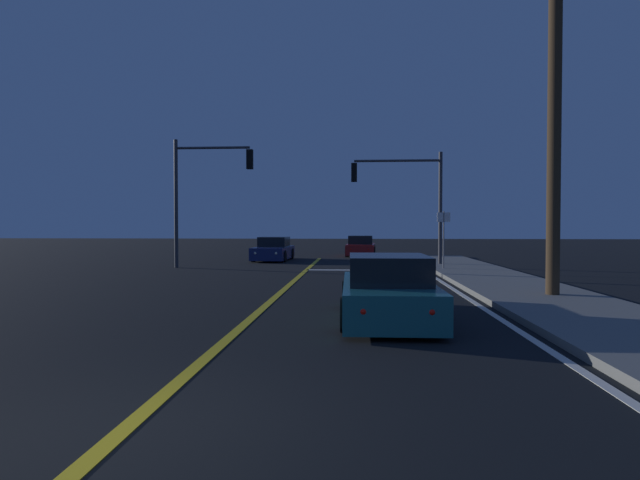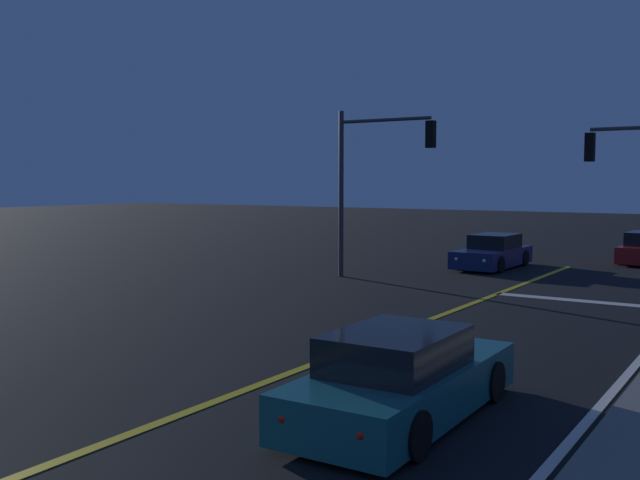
% 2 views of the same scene
% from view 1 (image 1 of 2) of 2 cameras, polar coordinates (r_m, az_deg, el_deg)
% --- Properties ---
extents(ground_plane, '(160.00, 160.00, 0.00)m').
position_cam_1_polar(ground_plane, '(5.43, -21.20, -19.29)').
color(ground_plane, black).
extents(sidewalk_right, '(3.20, 36.09, 0.15)m').
position_cam_1_polar(sidewalk_right, '(15.51, 22.15, -5.48)').
color(sidewalk_right, slate).
rests_on(sidewalk_right, ground).
extents(lane_line_center, '(0.20, 34.08, 0.01)m').
position_cam_1_polar(lane_line_center, '(14.90, -4.55, -5.92)').
color(lane_line_center, gold).
rests_on(lane_line_center, ground).
extents(lane_line_edge_right, '(0.16, 34.08, 0.01)m').
position_cam_1_polar(lane_line_edge_right, '(15.05, 15.40, -5.90)').
color(lane_line_edge_right, silver).
rests_on(lane_line_edge_right, ground).
extents(stop_bar, '(5.41, 0.50, 0.01)m').
position_cam_1_polar(stop_bar, '(23.23, 5.20, -3.28)').
color(stop_bar, silver).
rests_on(stop_bar, ground).
extents(car_lead_oncoming_navy, '(1.99, 4.61, 1.34)m').
position_cam_1_polar(car_lead_oncoming_navy, '(30.12, -5.07, -1.10)').
color(car_lead_oncoming_navy, navy).
rests_on(car_lead_oncoming_navy, ground).
extents(car_mid_block_red, '(2.04, 4.48, 1.34)m').
position_cam_1_polar(car_mid_block_red, '(34.86, 4.45, -0.76)').
color(car_mid_block_red, maroon).
rests_on(car_mid_block_red, ground).
extents(car_parked_curb_teal, '(1.95, 4.74, 1.34)m').
position_cam_1_polar(car_parked_curb_teal, '(10.98, 7.34, -5.54)').
color(car_parked_curb_teal, '#195960').
rests_on(car_parked_curb_teal, ground).
extents(traffic_signal_near_right, '(4.35, 0.28, 5.49)m').
position_cam_1_polar(traffic_signal_near_right, '(25.62, 9.38, 5.40)').
color(traffic_signal_near_right, '#38383D').
rests_on(traffic_signal_near_right, ground).
extents(traffic_signal_far_left, '(3.73, 0.28, 5.98)m').
position_cam_1_polar(traffic_signal_far_left, '(25.16, -12.58, 6.09)').
color(traffic_signal_far_left, '#38383D').
rests_on(traffic_signal_far_left, ground).
extents(utility_pole_right, '(1.60, 0.34, 10.62)m').
position_cam_1_polar(utility_pole_right, '(15.38, 24.11, 14.60)').
color(utility_pole_right, '#42301E').
rests_on(utility_pole_right, ground).
extents(street_sign_corner, '(0.56, 0.09, 2.58)m').
position_cam_1_polar(street_sign_corner, '(22.95, 13.27, 0.92)').
color(street_sign_corner, slate).
rests_on(street_sign_corner, ground).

